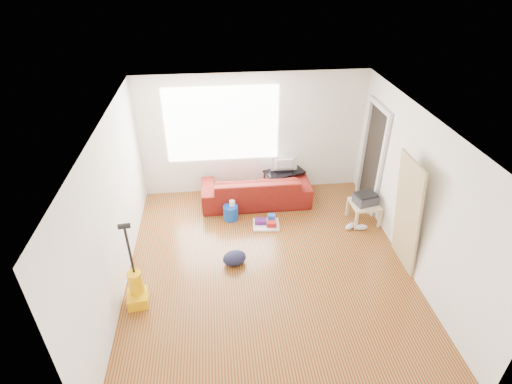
{
  "coord_description": "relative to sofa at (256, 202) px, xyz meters",
  "views": [
    {
      "loc": [
        -0.73,
        -4.83,
        4.51
      ],
      "look_at": [
        -0.14,
        0.6,
        1.09
      ],
      "focal_mm": 28.0,
      "sensor_mm": 36.0,
      "label": 1
    }
  ],
  "objects": [
    {
      "name": "tv",
      "position": [
        0.61,
        0.27,
        0.69
      ],
      "size": [
        0.54,
        0.07,
        0.31
      ],
      "primitive_type": "imported",
      "rotation": [
        0.0,
        0.0,
        3.14
      ],
      "color": "black",
      "rests_on": "tv_stand"
    },
    {
      "name": "toilet_paper",
      "position": [
        -0.5,
        -0.49,
        0.19
      ],
      "size": [
        0.11,
        0.11,
        0.1
      ],
      "primitive_type": "cylinder",
      "color": "white",
      "rests_on": "bucket"
    },
    {
      "name": "backpack",
      "position": [
        -0.55,
        -1.79,
        0.0
      ],
      "size": [
        0.48,
        0.43,
        0.22
      ],
      "primitive_type": "ellipsoid",
      "rotation": [
        0.0,
        0.0,
        0.34
      ],
      "color": "black",
      "rests_on": "ground"
    },
    {
      "name": "door_panel",
      "position": [
        2.12,
        -2.05,
        0.0
      ],
      "size": [
        0.24,
        0.77,
        1.91
      ],
      "primitive_type": "cube",
      "rotation": [
        0.0,
        -0.1,
        0.0
      ],
      "color": "tan",
      "rests_on": "ground"
    },
    {
      "name": "vacuum",
      "position": [
        -2.01,
        -2.48,
        0.26
      ],
      "size": [
        0.33,
        0.36,
        1.38
      ],
      "rotation": [
        0.0,
        0.0,
        0.13
      ],
      "color": "#EAA804",
      "rests_on": "ground"
    },
    {
      "name": "sneakers",
      "position": [
        1.74,
        -1.1,
        0.05
      ],
      "size": [
        0.44,
        0.23,
        0.1
      ],
      "rotation": [
        0.0,
        0.0,
        0.16
      ],
      "color": "silver",
      "rests_on": "ground"
    },
    {
      "name": "room",
      "position": [
        0.06,
        -1.8,
        1.25
      ],
      "size": [
        4.51,
        5.01,
        2.51
      ],
      "color": "#66250A",
      "rests_on": "ground"
    },
    {
      "name": "tv_stand",
      "position": [
        0.61,
        0.27,
        0.28
      ],
      "size": [
        0.89,
        0.69,
        0.54
      ],
      "rotation": [
        0.0,
        0.0,
        0.37
      ],
      "color": "black",
      "rests_on": "ground"
    },
    {
      "name": "side_table",
      "position": [
        1.94,
        -0.88,
        0.34
      ],
      "size": [
        0.52,
        0.52,
        0.41
      ],
      "rotation": [
        0.0,
        0.0,
        0.05
      ],
      "color": "#BAAB8A",
      "rests_on": "ground"
    },
    {
      "name": "cleaning_tray",
      "position": [
        0.11,
        -0.81,
        0.05
      ],
      "size": [
        0.52,
        0.43,
        0.17
      ],
      "rotation": [
        0.0,
        0.0,
        -0.09
      ],
      "color": "white",
      "rests_on": "ground"
    },
    {
      "name": "printer",
      "position": [
        1.94,
        -0.88,
        0.51
      ],
      "size": [
        0.46,
        0.39,
        0.21
      ],
      "rotation": [
        0.0,
        0.0,
        0.24
      ],
      "color": "#2D2E36",
      "rests_on": "side_table"
    },
    {
      "name": "bucket",
      "position": [
        -0.54,
        -0.53,
        0.0
      ],
      "size": [
        0.35,
        0.35,
        0.28
      ],
      "primitive_type": "cylinder",
      "rotation": [
        0.0,
        0.0,
        -0.28
      ],
      "color": "#1048B1",
      "rests_on": "ground"
    },
    {
      "name": "sofa",
      "position": [
        0.0,
        0.0,
        0.0
      ],
      "size": [
        2.16,
        0.85,
        0.63
      ],
      "primitive_type": "imported",
      "rotation": [
        0.0,
        0.0,
        3.14
      ],
      "color": "#560C0C",
      "rests_on": "ground"
    }
  ]
}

